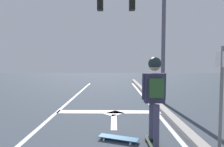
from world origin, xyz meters
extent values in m
cube|color=silver|center=(-0.39, 6.00, 0.00)|extent=(0.12, 20.00, 0.01)
cube|color=silver|center=(2.99, 6.00, 0.00)|extent=(0.12, 20.00, 0.01)
cube|color=silver|center=(1.38, 7.49, 0.00)|extent=(3.53, 0.40, 0.01)
cube|color=silver|center=(1.55, 6.46, 0.00)|extent=(0.16, 1.40, 0.01)
cube|color=silver|center=(1.55, 7.31, 0.00)|extent=(0.71, 0.71, 0.01)
cube|color=#9F9A94|center=(3.24, 6.00, 0.07)|extent=(0.24, 24.00, 0.14)
cube|color=black|center=(2.35, 4.84, 0.07)|extent=(0.24, 0.85, 0.02)
cube|color=#B2B2B7|center=(2.34, 5.13, 0.06)|extent=(0.17, 0.06, 0.01)
cylinder|color=#C44938|center=(2.24, 5.13, 0.03)|extent=(0.03, 0.05, 0.05)
cylinder|color=#C44938|center=(2.44, 5.13, 0.03)|extent=(0.03, 0.05, 0.05)
cylinder|color=#444361|center=(2.34, 5.03, 0.49)|extent=(0.11, 0.11, 0.83)
cube|color=black|center=(2.34, 5.03, 0.10)|extent=(0.10, 0.24, 0.03)
cylinder|color=#444361|center=(2.36, 4.65, 0.49)|extent=(0.11, 0.11, 0.83)
cube|color=black|center=(2.36, 4.65, 0.10)|extent=(0.10, 0.24, 0.03)
cube|color=#363350|center=(2.35, 4.84, 1.20)|extent=(0.39, 0.19, 0.58)
cylinder|color=#363350|center=(2.15, 4.86, 1.22)|extent=(0.07, 0.12, 0.53)
cylinder|color=#363350|center=(2.55, 4.88, 1.22)|extent=(0.07, 0.08, 0.53)
sphere|color=tan|center=(2.35, 4.84, 1.65)|extent=(0.23, 0.23, 0.23)
sphere|color=#1D2B2C|center=(2.35, 4.84, 1.68)|extent=(0.26, 0.26, 0.26)
cube|color=#2D592C|center=(2.35, 4.70, 1.22)|extent=(0.26, 0.15, 0.36)
cube|color=#1A5180|center=(1.65, 5.14, 0.07)|extent=(0.89, 0.49, 0.02)
cube|color=#B2B2B7|center=(1.37, 5.24, 0.05)|extent=(0.10, 0.18, 0.01)
cylinder|color=silver|center=(1.34, 5.15, 0.02)|extent=(0.06, 0.04, 0.05)
cylinder|color=silver|center=(1.40, 5.34, 0.02)|extent=(0.06, 0.04, 0.05)
cube|color=#B2B2B7|center=(1.93, 5.05, 0.05)|extent=(0.10, 0.18, 0.01)
cylinder|color=silver|center=(1.89, 4.95, 0.02)|extent=(0.06, 0.04, 0.05)
cylinder|color=silver|center=(1.96, 5.14, 0.02)|extent=(0.06, 0.04, 0.05)
cylinder|color=#595567|center=(3.58, 8.99, 2.44)|extent=(0.16, 0.16, 4.88)
cube|color=black|center=(2.28, 8.99, 4.14)|extent=(0.24, 0.28, 0.64)
cylinder|color=#3C3106|center=(2.28, 8.84, 4.14)|extent=(0.02, 0.10, 0.10)
cylinder|color=black|center=(2.28, 8.84, 3.94)|extent=(0.02, 0.10, 0.10)
cube|color=black|center=(0.98, 8.99, 4.14)|extent=(0.24, 0.28, 0.64)
cylinder|color=#3C3106|center=(0.98, 8.84, 4.14)|extent=(0.02, 0.10, 0.10)
cylinder|color=black|center=(0.98, 8.84, 3.94)|extent=(0.02, 0.10, 0.10)
cylinder|color=slate|center=(3.61, 4.76, 1.00)|extent=(0.06, 0.06, 2.01)
cube|color=white|center=(3.61, 4.76, 1.76)|extent=(0.06, 0.44, 0.30)
camera|label=1|loc=(1.57, 1.18, 1.71)|focal=30.07mm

